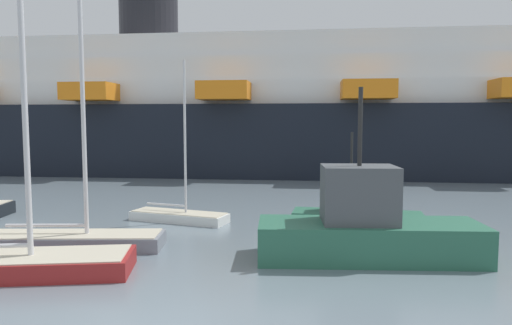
{
  "coord_description": "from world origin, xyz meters",
  "views": [
    {
      "loc": [
        4.3,
        -9.89,
        4.84
      ],
      "look_at": [
        0.0,
        16.26,
        2.54
      ],
      "focal_mm": 32.88,
      "sensor_mm": 36.0,
      "label": 1
    }
  ],
  "objects_px": {
    "sailboat_2": "(73,237)",
    "fishing_boat_1": "(355,212)",
    "fishing_boat_2": "(366,228)",
    "cruise_ship": "(355,112)",
    "sailboat_0": "(12,259)",
    "sailboat_5": "(179,214)"
  },
  "relations": [
    {
      "from": "fishing_boat_1",
      "to": "sailboat_2",
      "type": "bearing_deg",
      "value": 25.8
    },
    {
      "from": "sailboat_0",
      "to": "fishing_boat_1",
      "type": "height_order",
      "value": "sailboat_0"
    },
    {
      "from": "sailboat_0",
      "to": "fishing_boat_2",
      "type": "height_order",
      "value": "sailboat_0"
    },
    {
      "from": "sailboat_0",
      "to": "sailboat_5",
      "type": "bearing_deg",
      "value": 58.15
    },
    {
      "from": "sailboat_0",
      "to": "fishing_boat_2",
      "type": "distance_m",
      "value": 11.75
    },
    {
      "from": "fishing_boat_1",
      "to": "cruise_ship",
      "type": "relative_size",
      "value": 0.05
    },
    {
      "from": "sailboat_2",
      "to": "cruise_ship",
      "type": "height_order",
      "value": "cruise_ship"
    },
    {
      "from": "sailboat_0",
      "to": "fishing_boat_2",
      "type": "bearing_deg",
      "value": 2.89
    },
    {
      "from": "sailboat_2",
      "to": "fishing_boat_1",
      "type": "distance_m",
      "value": 11.8
    },
    {
      "from": "sailboat_5",
      "to": "fishing_boat_2",
      "type": "distance_m",
      "value": 9.94
    },
    {
      "from": "sailboat_5",
      "to": "fishing_boat_2",
      "type": "xyz_separation_m",
      "value": [
        8.56,
        -4.98,
        0.76
      ]
    },
    {
      "from": "sailboat_0",
      "to": "sailboat_5",
      "type": "height_order",
      "value": "sailboat_0"
    },
    {
      "from": "sailboat_0",
      "to": "sailboat_2",
      "type": "height_order",
      "value": "sailboat_0"
    },
    {
      "from": "sailboat_2",
      "to": "cruise_ship",
      "type": "bearing_deg",
      "value": 58.93
    },
    {
      "from": "fishing_boat_2",
      "to": "cruise_ship",
      "type": "bearing_deg",
      "value": -98.54
    },
    {
      "from": "fishing_boat_2",
      "to": "cruise_ship",
      "type": "distance_m",
      "value": 30.51
    },
    {
      "from": "sailboat_0",
      "to": "sailboat_5",
      "type": "distance_m",
      "value": 8.98
    },
    {
      "from": "fishing_boat_1",
      "to": "fishing_boat_2",
      "type": "bearing_deg",
      "value": 94.33
    },
    {
      "from": "fishing_boat_1",
      "to": "fishing_boat_2",
      "type": "xyz_separation_m",
      "value": [
        0.2,
        -4.4,
        0.27
      ]
    },
    {
      "from": "sailboat_2",
      "to": "fishing_boat_1",
      "type": "height_order",
      "value": "sailboat_2"
    },
    {
      "from": "sailboat_0",
      "to": "cruise_ship",
      "type": "distance_m",
      "value": 36.22
    },
    {
      "from": "sailboat_2",
      "to": "fishing_boat_1",
      "type": "relative_size",
      "value": 1.71
    }
  ]
}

